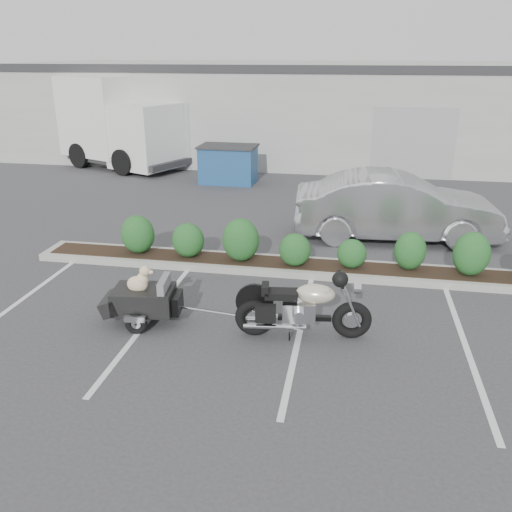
% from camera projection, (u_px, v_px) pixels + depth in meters
% --- Properties ---
extents(ground, '(90.00, 90.00, 0.00)m').
position_uv_depth(ground, '(238.00, 312.00, 9.94)').
color(ground, '#38383A').
rests_on(ground, ground).
extents(planter_kerb, '(12.00, 1.00, 0.15)m').
position_uv_depth(planter_kerb, '(304.00, 267.00, 11.77)').
color(planter_kerb, '#9E9E93').
rests_on(planter_kerb, ground).
extents(building, '(26.00, 10.00, 4.00)m').
position_uv_depth(building, '(315.00, 108.00, 24.86)').
color(building, '#9EA099').
rests_on(building, ground).
extents(motorcycle, '(2.27, 0.85, 1.31)m').
position_uv_depth(motorcycle, '(303.00, 308.00, 8.89)').
color(motorcycle, black).
rests_on(motorcycle, ground).
extents(pet_trailer, '(1.83, 1.03, 1.08)m').
position_uv_depth(pet_trailer, '(143.00, 299.00, 9.40)').
color(pet_trailer, black).
rests_on(pet_trailer, ground).
extents(sedan, '(5.15, 2.13, 1.66)m').
position_uv_depth(sedan, '(396.00, 207.00, 13.54)').
color(sedan, '#B6B5BC').
rests_on(sedan, ground).
extents(dumpster, '(2.06, 1.43, 1.34)m').
position_uv_depth(dumpster, '(228.00, 164.00, 19.46)').
color(dumpster, navy).
rests_on(dumpster, ground).
extents(delivery_truck, '(8.09, 5.41, 3.55)m').
position_uv_depth(delivery_truck, '(103.00, 122.00, 22.43)').
color(delivery_truck, silver).
rests_on(delivery_truck, ground).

